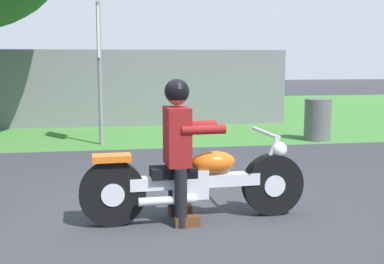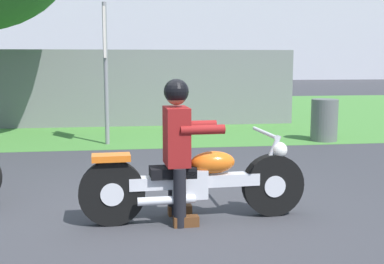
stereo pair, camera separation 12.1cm
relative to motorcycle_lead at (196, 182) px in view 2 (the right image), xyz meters
name	(u,v)px [view 2 (the right image)]	position (x,y,z in m)	size (l,w,h in m)	color
ground	(160,219)	(-0.35, 0.07, -0.39)	(120.00, 120.00, 0.00)	#38383D
grass_verge	(135,113)	(-0.35, 10.01, -0.38)	(60.00, 12.00, 0.01)	#478438
motorcycle_lead	(196,182)	(0.00, 0.00, 0.00)	(2.24, 0.66, 0.87)	black
rider_lead	(178,139)	(-0.17, -0.01, 0.43)	(0.56, 0.48, 1.39)	black
trash_can	(324,120)	(3.19, 4.45, 0.02)	(0.51, 0.51, 0.81)	#595E5B
sign_banner	(105,51)	(-0.99, 4.62, 1.34)	(0.08, 0.60, 2.60)	gray
fence_segment	(150,88)	(-0.05, 7.11, 0.51)	(7.00, 0.06, 1.80)	slate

